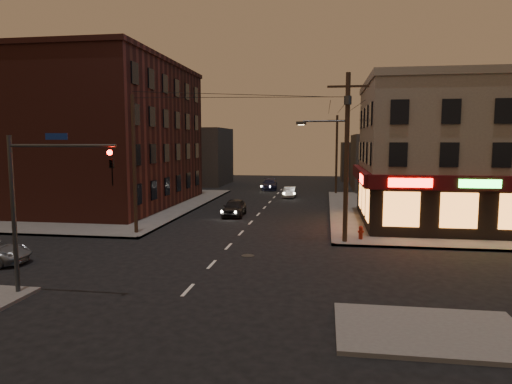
% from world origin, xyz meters
% --- Properties ---
extents(ground, '(120.00, 120.00, 0.00)m').
position_xyz_m(ground, '(0.00, 0.00, 0.00)').
color(ground, black).
rests_on(ground, ground).
extents(sidewalk_ne, '(24.00, 28.00, 0.15)m').
position_xyz_m(sidewalk_ne, '(18.00, 19.00, 0.07)').
color(sidewalk_ne, '#514F4C').
rests_on(sidewalk_ne, ground).
extents(sidewalk_nw, '(24.00, 28.00, 0.15)m').
position_xyz_m(sidewalk_nw, '(-18.00, 19.00, 0.07)').
color(sidewalk_nw, '#514F4C').
rests_on(sidewalk_nw, ground).
extents(pizza_building, '(15.85, 12.85, 10.50)m').
position_xyz_m(pizza_building, '(15.93, 13.43, 5.35)').
color(pizza_building, gray).
rests_on(pizza_building, sidewalk_ne).
extents(brick_apartment, '(12.00, 20.00, 13.00)m').
position_xyz_m(brick_apartment, '(-14.50, 19.00, 6.65)').
color(brick_apartment, '#4E2019').
rests_on(brick_apartment, sidewalk_nw).
extents(bg_building_ne_a, '(10.00, 12.00, 7.00)m').
position_xyz_m(bg_building_ne_a, '(14.00, 38.00, 3.50)').
color(bg_building_ne_a, '#3F3D3A').
rests_on(bg_building_ne_a, ground).
extents(bg_building_nw, '(9.00, 10.00, 8.00)m').
position_xyz_m(bg_building_nw, '(-13.00, 42.00, 4.00)').
color(bg_building_nw, '#3F3D3A').
rests_on(bg_building_nw, ground).
extents(bg_building_ne_b, '(8.00, 8.00, 6.00)m').
position_xyz_m(bg_building_ne_b, '(12.00, 52.00, 3.00)').
color(bg_building_ne_b, '#3F3D3A').
rests_on(bg_building_ne_b, ground).
extents(utility_pole_main, '(4.20, 0.44, 10.00)m').
position_xyz_m(utility_pole_main, '(6.68, 5.80, 5.76)').
color(utility_pole_main, '#382619').
rests_on(utility_pole_main, sidewalk_ne).
extents(utility_pole_far, '(0.26, 0.26, 9.00)m').
position_xyz_m(utility_pole_far, '(6.80, 32.00, 4.65)').
color(utility_pole_far, '#382619').
rests_on(utility_pole_far, sidewalk_ne).
extents(utility_pole_west, '(0.24, 0.24, 9.00)m').
position_xyz_m(utility_pole_west, '(-6.80, 6.50, 4.65)').
color(utility_pole_west, '#382619').
rests_on(utility_pole_west, sidewalk_nw).
extents(traffic_signal, '(4.49, 0.32, 6.47)m').
position_xyz_m(traffic_signal, '(-5.57, -5.60, 4.16)').
color(traffic_signal, '#333538').
rests_on(traffic_signal, ground).
extents(sedan_near, '(1.80, 4.16, 1.40)m').
position_xyz_m(sedan_near, '(-1.84, 14.89, 0.70)').
color(sedan_near, black).
rests_on(sedan_near, ground).
extents(sedan_mid, '(1.40, 3.65, 1.19)m').
position_xyz_m(sedan_mid, '(1.70, 28.07, 0.59)').
color(sedan_mid, slate).
rests_on(sedan_mid, ground).
extents(sedan_far, '(2.30, 4.83, 1.36)m').
position_xyz_m(sedan_far, '(-1.50, 35.84, 0.68)').
color(sedan_far, '#1C1E38').
rests_on(sedan_far, ground).
extents(fire_hydrant, '(0.38, 0.38, 0.83)m').
position_xyz_m(fire_hydrant, '(7.80, 6.60, 0.61)').
color(fire_hydrant, maroon).
rests_on(fire_hydrant, sidewalk_ne).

